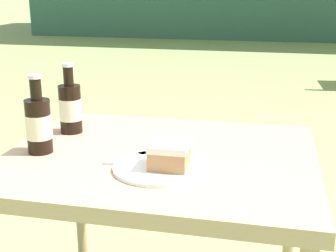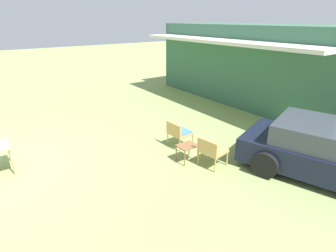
% 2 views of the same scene
% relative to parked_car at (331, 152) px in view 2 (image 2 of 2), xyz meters
% --- Properties ---
extents(cabin_building, '(8.82, 4.55, 3.23)m').
position_rel_parked_car_xyz_m(cabin_building, '(-5.25, 3.79, 1.02)').
color(cabin_building, '#38664C').
rests_on(cabin_building, ground_plane).
extents(parked_car, '(4.35, 2.97, 1.25)m').
position_rel_parked_car_xyz_m(parked_car, '(0.00, 0.00, 0.00)').
color(parked_car, black).
rests_on(parked_car, ground_plane).
extents(wicker_chair_cushioned, '(0.62, 0.59, 0.76)m').
position_rel_parked_car_xyz_m(wicker_chair_cushioned, '(-3.25, -1.91, -0.16)').
color(wicker_chair_cushioned, tan).
rests_on(wicker_chair_cushioned, ground_plane).
extents(wicker_chair_plain, '(0.66, 0.63, 0.76)m').
position_rel_parked_car_xyz_m(wicker_chair_plain, '(-1.91, -1.93, -0.16)').
color(wicker_chair_plain, tan).
rests_on(wicker_chair_plain, ground_plane).
extents(garden_side_table, '(0.40, 0.49, 0.45)m').
position_rel_parked_car_xyz_m(garden_side_table, '(-2.46, -2.26, -0.22)').
color(garden_side_table, brown).
rests_on(garden_side_table, ground_plane).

